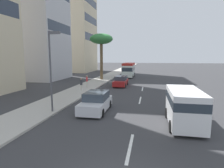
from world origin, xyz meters
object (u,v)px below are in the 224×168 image
at_px(pedestrian_near_lamp, 81,84).
at_px(street_lamp, 52,62).
at_px(pedestrian_mid_block, 87,81).
at_px(car_lead, 96,102).
at_px(van_third, 184,105).
at_px(minibus_fourth, 129,69).
at_px(car_second, 121,81).
at_px(palm_tree, 101,40).

bearing_deg(pedestrian_near_lamp, street_lamp, 3.52).
bearing_deg(street_lamp, pedestrian_mid_block, 6.11).
bearing_deg(car_lead, van_third, 73.01).
xyz_separation_m(van_third, street_lamp, (0.79, 9.69, 2.70)).
relative_size(car_lead, minibus_fourth, 0.65).
relative_size(car_second, pedestrian_mid_block, 2.80).
distance_m(car_lead, pedestrian_mid_block, 11.84).
xyz_separation_m(car_lead, minibus_fourth, (26.47, 0.14, 0.92)).
bearing_deg(van_third, street_lamp, 85.35).
distance_m(car_lead, palm_tree, 21.89).
distance_m(car_second, street_lamp, 15.67).
bearing_deg(car_second, minibus_fourth, -179.29).
bearing_deg(palm_tree, van_third, -153.36).
bearing_deg(palm_tree, minibus_fourth, -36.22).
relative_size(car_lead, van_third, 0.94).
xyz_separation_m(minibus_fourth, palm_tree, (-6.17, 4.52, 5.81)).
bearing_deg(minibus_fourth, car_lead, 0.30).
relative_size(van_third, minibus_fourth, 0.69).
bearing_deg(pedestrian_mid_block, palm_tree, 157.25).
distance_m(pedestrian_mid_block, street_lamp, 12.60).
bearing_deg(minibus_fourth, pedestrian_mid_block, -15.58).
distance_m(car_lead, street_lamp, 4.72).
bearing_deg(minibus_fourth, palm_tree, -36.22).
bearing_deg(car_lead, pedestrian_near_lamp, -151.85).
bearing_deg(pedestrian_near_lamp, car_second, 144.52).
relative_size(pedestrian_near_lamp, palm_tree, 0.20).
height_order(car_second, van_third, van_third).
distance_m(van_third, pedestrian_mid_block, 17.00).
xyz_separation_m(pedestrian_near_lamp, street_lamp, (-8.77, -0.89, 2.98)).
xyz_separation_m(car_second, street_lamp, (-14.99, 3.18, 3.32)).
bearing_deg(van_third, minibus_fourth, 13.19).
xyz_separation_m(pedestrian_mid_block, street_lamp, (-12.17, -1.30, 2.99)).
relative_size(car_lead, street_lamp, 0.71).
height_order(pedestrian_near_lamp, palm_tree, palm_tree).
relative_size(car_lead, palm_tree, 0.52).
bearing_deg(minibus_fourth, car_second, 0.71).
relative_size(pedestrian_mid_block, street_lamp, 0.26).
bearing_deg(van_third, pedestrian_near_lamp, 47.90).
height_order(pedestrian_near_lamp, street_lamp, street_lamp).
relative_size(minibus_fourth, pedestrian_mid_block, 4.09).
xyz_separation_m(van_third, pedestrian_near_lamp, (9.56, 10.58, -0.28)).
height_order(car_lead, palm_tree, palm_tree).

